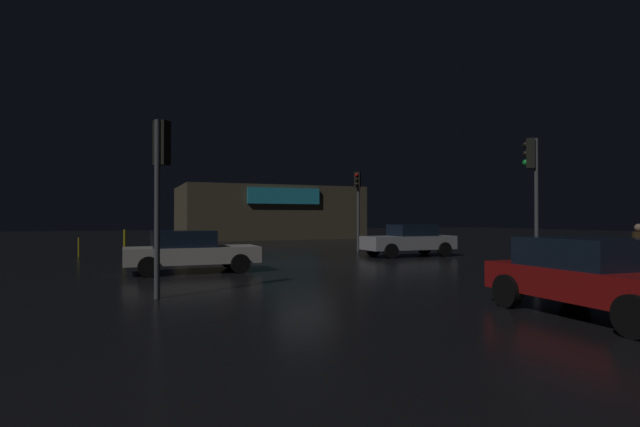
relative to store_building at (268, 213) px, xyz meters
The scene contains 11 objects.
ground_plane 26.22m from the store_building, 102.98° to the right, with size 120.00×120.00×0.00m, color black.
store_building is the anchor object (origin of this frame).
traffic_signal_main 34.07m from the store_building, 110.52° to the right, with size 0.42×0.42×4.14m.
traffic_signal_opposite 19.45m from the store_building, 91.36° to the right, with size 0.42×0.43×4.44m.
traffic_signal_cross_left 31.94m from the store_building, 90.85° to the right, with size 0.41×0.43×4.44m.
car_near 28.80m from the store_building, 111.61° to the right, with size 4.44×1.99×1.44m.
car_far 23.66m from the store_building, 89.43° to the right, with size 4.52×1.90×1.55m.
car_crossing 37.60m from the store_building, 96.88° to the right, with size 2.22×4.33×1.48m.
pedestrian 34.53m from the store_building, 88.60° to the right, with size 0.45×0.45×1.70m.
bollard_kerb_a 22.14m from the store_building, 124.70° to the right, with size 0.13×0.13×1.30m, color gold.
bollard_kerb_b 22.99m from the store_building, 129.66° to the right, with size 0.09×0.09×0.92m, color gold.
Camera 1 is at (-6.98, -18.39, 1.86)m, focal length 27.38 mm.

